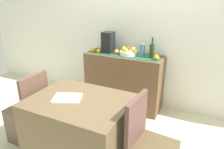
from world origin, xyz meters
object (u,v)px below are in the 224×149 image
(sideboard_console, at_px, (123,81))
(dining_table, at_px, (81,130))
(open_book, at_px, (67,98))
(fruit_bowl, at_px, (128,53))
(ceramic_vase, at_px, (142,51))
(coffee_maker, at_px, (108,42))
(chair_near_window, at_px, (30,120))
(wine_bottle, at_px, (152,51))

(sideboard_console, xyz_separation_m, dining_table, (0.07, -1.32, -0.07))
(dining_table, xyz_separation_m, open_book, (-0.12, -0.04, 0.38))
(fruit_bowl, distance_m, ceramic_vase, 0.23)
(sideboard_console, bearing_deg, coffee_maker, 180.00)
(ceramic_vase, bearing_deg, dining_table, -99.38)
(fruit_bowl, height_order, open_book, fruit_bowl)
(chair_near_window, bearing_deg, sideboard_console, 61.77)
(fruit_bowl, bearing_deg, coffee_maker, 180.00)
(wine_bottle, xyz_separation_m, chair_near_window, (-1.14, -1.32, -0.72))
(sideboard_console, bearing_deg, fruit_bowl, 0.00)
(fruit_bowl, height_order, chair_near_window, fruit_bowl)
(fruit_bowl, xyz_separation_m, ceramic_vase, (0.22, 0.00, 0.06))
(dining_table, height_order, chair_near_window, chair_near_window)
(ceramic_vase, distance_m, open_book, 1.42)
(wine_bottle, relative_size, dining_table, 0.29)
(coffee_maker, xyz_separation_m, open_book, (0.22, -1.36, -0.29))
(fruit_bowl, height_order, dining_table, fruit_bowl)
(dining_table, bearing_deg, fruit_bowl, 89.95)
(coffee_maker, relative_size, dining_table, 0.32)
(coffee_maker, relative_size, open_book, 1.17)
(sideboard_console, bearing_deg, ceramic_vase, 0.00)
(wine_bottle, distance_m, chair_near_window, 1.88)
(chair_near_window, bearing_deg, ceramic_vase, 52.95)
(fruit_bowl, relative_size, ceramic_vase, 1.34)
(sideboard_console, height_order, wine_bottle, wine_bottle)
(sideboard_console, height_order, ceramic_vase, ceramic_vase)
(ceramic_vase, height_order, chair_near_window, ceramic_vase)
(sideboard_console, bearing_deg, chair_near_window, -118.23)
(ceramic_vase, distance_m, chair_near_window, 1.80)
(ceramic_vase, xyz_separation_m, dining_table, (-0.22, -1.32, -0.60))
(sideboard_console, relative_size, ceramic_vase, 6.25)
(sideboard_console, bearing_deg, wine_bottle, 0.00)
(coffee_maker, height_order, dining_table, coffee_maker)
(open_book, height_order, chair_near_window, chair_near_window)
(wine_bottle, xyz_separation_m, open_book, (-0.48, -1.36, -0.24))
(dining_table, bearing_deg, open_book, -161.26)
(ceramic_vase, relative_size, dining_table, 0.19)
(open_book, bearing_deg, wine_bottle, 47.67)
(wine_bottle, bearing_deg, open_book, -109.47)
(coffee_maker, xyz_separation_m, chair_near_window, (-0.43, -1.32, -0.77))
(sideboard_console, xyz_separation_m, open_book, (-0.05, -1.36, 0.31))
(wine_bottle, xyz_separation_m, coffee_maker, (-0.70, 0.00, 0.05))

